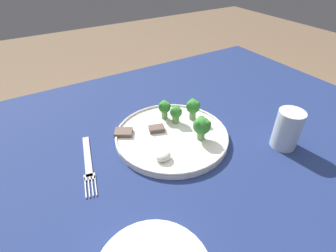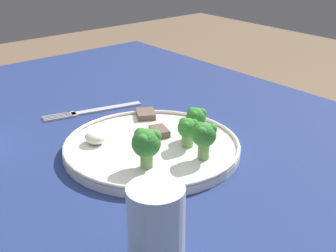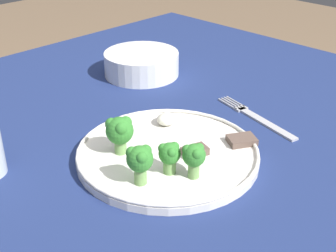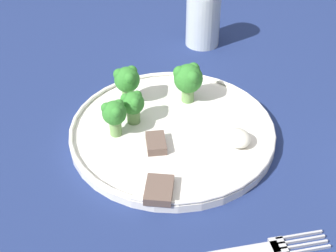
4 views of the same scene
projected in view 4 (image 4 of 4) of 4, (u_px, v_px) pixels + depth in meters
name	position (u px, v px, depth m)	size (l,w,h in m)	color
table	(223.00, 165.00, 0.74)	(1.29, 1.05, 0.75)	navy
dinner_plate	(173.00, 132.00, 0.65)	(0.28, 0.28, 0.02)	white
drinking_glass	(203.00, 22.00, 0.84)	(0.06, 0.06, 0.10)	silver
broccoli_floret_near_rim_left	(188.00, 79.00, 0.68)	(0.04, 0.04, 0.06)	#709E56
broccoli_floret_center_left	(114.00, 114.00, 0.62)	(0.03, 0.03, 0.05)	#709E56
broccoli_floret_back_left	(133.00, 104.00, 0.64)	(0.03, 0.03, 0.05)	#709E56
broccoli_floret_front_left	(127.00, 80.00, 0.68)	(0.04, 0.04, 0.06)	#709E56
meat_slice_front_slice	(159.00, 190.00, 0.55)	(0.05, 0.05, 0.01)	brown
meat_slice_middle_slice	(156.00, 143.00, 0.62)	(0.04, 0.04, 0.01)	brown
sauce_dollop	(238.00, 138.00, 0.62)	(0.04, 0.03, 0.02)	silver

